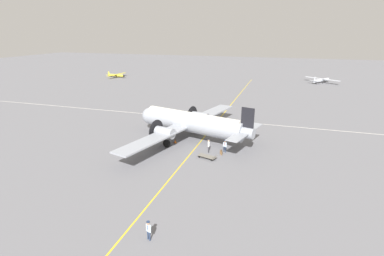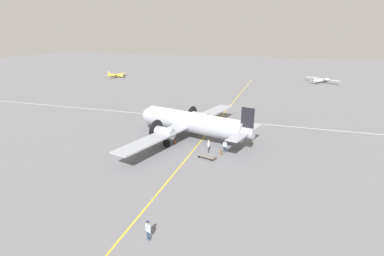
{
  "view_description": "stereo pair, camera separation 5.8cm",
  "coord_description": "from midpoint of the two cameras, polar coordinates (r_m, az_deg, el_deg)",
  "views": [
    {
      "loc": [
        39.87,
        12.67,
        15.36
      ],
      "look_at": [
        0.0,
        0.0,
        1.73
      ],
      "focal_mm": 28.0,
      "sensor_mm": 36.0,
      "label": 1
    },
    {
      "loc": [
        39.85,
        12.72,
        15.36
      ],
      "look_at": [
        0.0,
        0.0,
        1.73
      ],
      "focal_mm": 28.0,
      "sensor_mm": 36.0,
      "label": 2
    }
  ],
  "objects": [
    {
      "name": "ramp_agent",
      "position": [
        39.46,
        3.21,
        -3.11
      ],
      "size": [
        0.6,
        0.37,
        1.81
      ],
      "rotation": [
        0.0,
        0.0,
        3.4
      ],
      "color": "#2D2D33",
      "rests_on": "ground_plane"
    },
    {
      "name": "baggage_cart",
      "position": [
        37.92,
        2.91,
        -5.42
      ],
      "size": [
        1.59,
        2.55,
        0.56
      ],
      "rotation": [
        0.0,
        0.0,
        4.41
      ],
      "color": "#6B665B",
      "rests_on": "ground_plane"
    },
    {
      "name": "light_aircraft_taxiing",
      "position": [
        101.76,
        23.55,
        8.37
      ],
      "size": [
        8.48,
        9.88,
        2.15
      ],
      "rotation": [
        0.0,
        0.0,
        2.51
      ],
      "color": "#B7BCC6",
      "rests_on": "ground_plane"
    },
    {
      "name": "crew_foreground",
      "position": [
        24.24,
        -8.3,
        -18.39
      ],
      "size": [
        0.37,
        0.51,
        1.65
      ],
      "rotation": [
        0.0,
        0.0,
        -2.04
      ],
      "color": "navy",
      "rests_on": "ground_plane"
    },
    {
      "name": "ground_plane",
      "position": [
        44.56,
        0.04,
        -2.12
      ],
      "size": [
        300.0,
        300.0,
        0.0
      ],
      "primitive_type": "plane",
      "color": "slate"
    },
    {
      "name": "passenger_boarding",
      "position": [
        39.7,
        6.3,
        -3.2
      ],
      "size": [
        0.37,
        0.53,
        1.67
      ],
      "rotation": [
        0.0,
        0.0,
        4.31
      ],
      "color": "navy",
      "rests_on": "ground_plane"
    },
    {
      "name": "suitcase_near_door",
      "position": [
        39.49,
        5.55,
        -4.54
      ],
      "size": [
        0.38,
        0.17,
        0.55
      ],
      "color": "brown",
      "rests_on": "ground_plane"
    },
    {
      "name": "apron_line_eastwest",
      "position": [
        44.15,
        1.91,
        -2.32
      ],
      "size": [
        120.0,
        0.16,
        0.01
      ],
      "color": "gold",
      "rests_on": "ground_plane"
    },
    {
      "name": "light_aircraft_distant",
      "position": [
        107.69,
        -14.13,
        9.73
      ],
      "size": [
        9.46,
        7.07,
        1.85
      ],
      "rotation": [
        0.0,
        0.0,
        1.45
      ],
      "color": "yellow",
      "rests_on": "ground_plane"
    },
    {
      "name": "suitcase_upright_spare",
      "position": [
        39.15,
        5.71,
        -4.8
      ],
      "size": [
        0.38,
        0.15,
        0.47
      ],
      "color": "brown",
      "rests_on": "ground_plane"
    },
    {
      "name": "apron_line_northsouth",
      "position": [
        54.48,
        3.5,
        1.64
      ],
      "size": [
        0.16,
        120.0,
        0.01
      ],
      "color": "silver",
      "rests_on": "ground_plane"
    },
    {
      "name": "airliner_main",
      "position": [
        43.97,
        -0.44,
        1.14
      ],
      "size": [
        27.1,
        18.94,
        5.96
      ],
      "rotation": [
        0.0,
        0.0,
        4.45
      ],
      "color": "#9399A3",
      "rests_on": "ground_plane"
    },
    {
      "name": "traffic_cone",
      "position": [
        43.11,
        -3.19,
        -2.5
      ],
      "size": [
        0.41,
        0.41,
        0.54
      ],
      "color": "orange",
      "rests_on": "ground_plane"
    }
  ]
}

